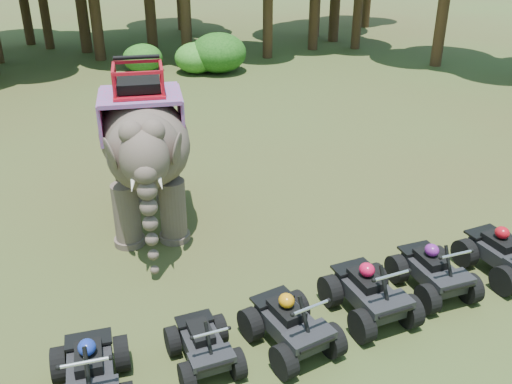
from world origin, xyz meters
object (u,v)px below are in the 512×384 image
atv_1 (203,339)px  atv_3 (370,286)px  atv_2 (291,317)px  elephant (145,147)px  atv_0 (89,367)px  atv_4 (435,265)px  atv_5 (505,247)px

atv_1 → atv_3: bearing=1.8°
atv_2 → elephant: bearing=94.6°
atv_0 → atv_1: atv_0 is taller
atv_0 → atv_3: (5.46, 0.07, 0.02)m
atv_3 → atv_4: atv_3 is taller
atv_1 → atv_4: atv_4 is taller
atv_2 → atv_5: bearing=-4.7°
atv_2 → atv_3: size_ratio=0.97×
atv_4 → atv_3: bearing=-172.1°
atv_1 → atv_2: atv_2 is taller
atv_3 → atv_2: bearing=-173.6°
atv_2 → atv_3: (1.86, 0.22, 0.02)m
elephant → atv_3: elephant is taller
elephant → atv_5: (6.69, -5.44, -1.42)m
atv_2 → atv_3: atv_3 is taller
atv_0 → atv_4: size_ratio=1.02×
elephant → atv_1: bearing=-82.1°
atv_1 → atv_4: 5.20m
atv_0 → atv_1: bearing=7.9°
atv_0 → atv_2: 3.61m
atv_1 → atv_4: size_ratio=0.87×
atv_1 → atv_2: 1.65m
elephant → atv_2: bearing=-65.9°
atv_1 → atv_3: size_ratio=0.83×
atv_4 → atv_5: atv_5 is taller
elephant → atv_3: size_ratio=2.70×
atv_5 → elephant: bearing=139.5°
atv_5 → atv_1: bearing=179.6°
atv_0 → atv_3: bearing=7.9°
atv_0 → atv_4: atv_0 is taller
atv_5 → atv_2: bearing=-178.2°
atv_2 → atv_4: 3.58m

